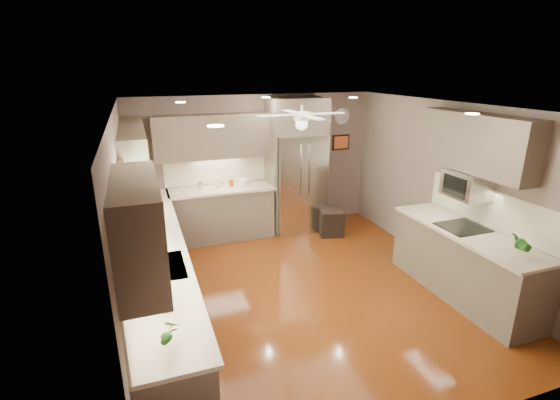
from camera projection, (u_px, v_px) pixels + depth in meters
floor at (307, 289)px, 5.66m from camera, size 5.00×5.00×0.00m
ceiling at (311, 107)px, 4.88m from camera, size 5.00×5.00×0.00m
wall_back at (255, 164)px, 7.51m from camera, size 4.50×0.00×4.50m
wall_front at (442, 307)px, 3.03m from camera, size 4.50×0.00×4.50m
wall_left at (125, 227)px, 4.55m from camera, size 0.00×5.00×5.00m
wall_right at (449, 188)px, 5.99m from camera, size 0.00×5.00×5.00m
canister_b at (201, 185)px, 7.01m from camera, size 0.11×0.11×0.14m
canister_c at (218, 182)px, 7.12m from camera, size 0.11×0.11×0.16m
canister_d at (231, 183)px, 7.20m from camera, size 0.09×0.09×0.11m
soap_bottle at (145, 250)px, 4.48m from camera, size 0.10×0.11×0.18m
potted_plant_left at (171, 331)px, 3.04m from camera, size 0.17×0.14×0.27m
potted_plant_right at (521, 243)px, 4.52m from camera, size 0.19×0.17×0.30m
bowl at (245, 184)px, 7.21m from camera, size 0.25×0.25×0.06m
left_run at (158, 277)px, 5.02m from camera, size 0.65×4.70×1.45m
back_run at (222, 212)px, 7.25m from camera, size 1.85×0.65×1.45m
uppers at (239, 151)px, 5.48m from camera, size 4.50×4.70×0.95m
window at (125, 216)px, 4.02m from camera, size 0.05×1.12×0.92m
sink at (161, 269)px, 4.32m from camera, size 0.50×0.70×0.32m
refrigerator at (297, 168)px, 7.44m from camera, size 1.06×0.75×2.45m
right_run at (464, 262)px, 5.41m from camera, size 0.70×2.20×1.45m
microwave at (467, 185)px, 5.35m from camera, size 0.43×0.55×0.34m
ceiling_fan at (302, 118)px, 5.20m from camera, size 1.18×1.18×0.32m
recessed_lights at (296, 105)px, 5.23m from camera, size 2.84×3.14×0.01m
wall_clock at (342, 116)px, 7.80m from camera, size 0.30×0.03×0.30m
framed_print at (341, 142)px, 7.95m from camera, size 0.36×0.03×0.30m
stool at (331, 222)px, 7.46m from camera, size 0.51×0.51×0.49m
paper_towel at (165, 297)px, 3.49m from camera, size 0.12×0.12×0.30m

